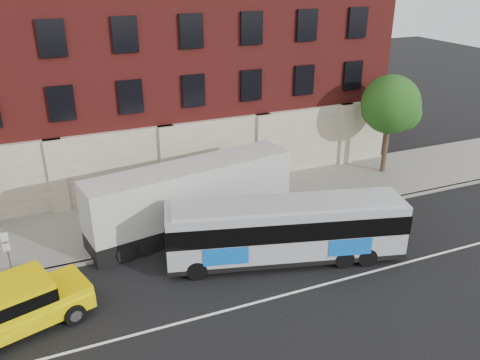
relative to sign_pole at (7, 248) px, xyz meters
name	(u,v)px	position (x,y,z in m)	size (l,w,h in m)	color
ground	(250,313)	(8.50, -6.15, -1.45)	(120.00, 120.00, 0.00)	black
sidewalk	(183,213)	(8.50, 2.85, -1.38)	(60.00, 6.00, 0.15)	gray
kerb	(201,239)	(8.50, -0.15, -1.38)	(60.00, 0.25, 0.15)	gray
lane_line	(245,305)	(8.50, -5.65, -1.45)	(60.00, 0.12, 0.01)	white
building	(140,49)	(8.49, 10.77, 6.13)	(30.00, 12.10, 15.00)	maroon
sign_pole	(7,248)	(0.00, 0.00, 0.00)	(0.30, 0.20, 2.50)	slate
street_tree	(391,107)	(22.04, 3.34, 2.96)	(3.60, 3.60, 6.20)	#39271C
city_bus	(286,229)	(11.51, -3.27, 0.16)	(10.89, 4.92, 2.92)	#A7ABB0
yellow_suv	(12,305)	(0.15, -3.72, -0.30)	(5.39, 3.40, 2.00)	#FFE200
shipping_container	(192,198)	(8.48, 1.04, 0.29)	(10.76, 3.94, 3.51)	black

